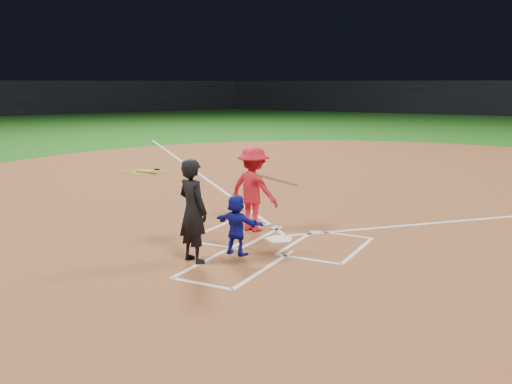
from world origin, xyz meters
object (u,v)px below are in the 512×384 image
at_px(batter_at_plate, 254,189).
at_px(home_plate, 279,239).
at_px(catcher, 236,225).
at_px(on_deck_circle, 145,171).
at_px(umpire, 193,211).

bearing_deg(batter_at_plate, home_plate, -27.65).
distance_m(catcher, batter_at_plate, 1.73).
xyz_separation_m(on_deck_circle, catcher, (7.48, -6.92, 0.54)).
relative_size(umpire, batter_at_plate, 1.02).
relative_size(on_deck_circle, batter_at_plate, 0.98).
xyz_separation_m(umpire, batter_at_plate, (-0.05, 2.32, -0.02)).
height_order(home_plate, batter_at_plate, batter_at_plate).
bearing_deg(home_plate, on_deck_circle, -36.36).
bearing_deg(batter_at_plate, umpire, -88.66).
bearing_deg(umpire, catcher, -103.20).
relative_size(on_deck_circle, umpire, 0.96).
relative_size(catcher, umpire, 0.61).
bearing_deg(catcher, batter_at_plate, -65.63).
bearing_deg(batter_at_plate, catcher, -72.75).
distance_m(umpire, batter_at_plate, 2.32).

